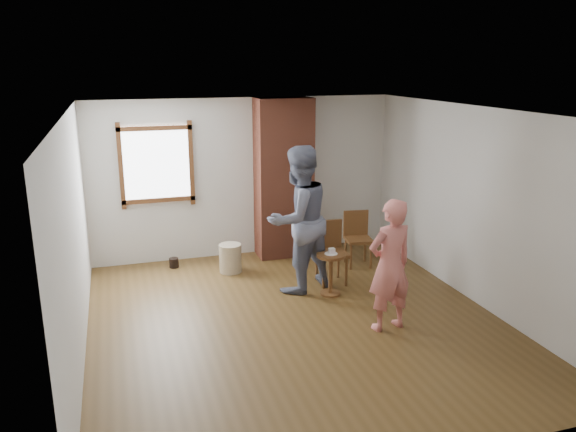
% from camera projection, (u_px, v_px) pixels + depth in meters
% --- Properties ---
extents(ground, '(5.50, 5.50, 0.00)m').
position_uv_depth(ground, '(296.00, 321.00, 7.04)').
color(ground, brown).
rests_on(ground, ground).
extents(room_shell, '(5.04, 5.52, 2.62)m').
position_uv_depth(room_shell, '(278.00, 171.00, 7.10)').
color(room_shell, silver).
rests_on(room_shell, ground).
extents(brick_chimney, '(0.90, 0.50, 2.60)m').
position_uv_depth(brick_chimney, '(284.00, 179.00, 9.17)').
color(brick_chimney, '#9A4D36').
rests_on(brick_chimney, ground).
extents(stoneware_crock, '(0.40, 0.40, 0.44)m').
position_uv_depth(stoneware_crock, '(230.00, 258.00, 8.64)').
color(stoneware_crock, '#C2B18C').
rests_on(stoneware_crock, ground).
extents(dark_pot, '(0.19, 0.19, 0.15)m').
position_uv_depth(dark_pot, '(174.00, 263.00, 8.87)').
color(dark_pot, black).
rests_on(dark_pot, ground).
extents(dining_chair_left, '(0.45, 0.45, 0.91)m').
position_uv_depth(dining_chair_left, '(330.00, 248.00, 8.20)').
color(dining_chair_left, brown).
rests_on(dining_chair_left, ground).
extents(dining_chair_right, '(0.45, 0.45, 0.86)m').
position_uv_depth(dining_chair_right, '(357.00, 235.00, 8.92)').
color(dining_chair_right, brown).
rests_on(dining_chair_right, ground).
extents(side_table, '(0.40, 0.40, 0.60)m').
position_uv_depth(side_table, '(331.00, 267.00, 7.75)').
color(side_table, brown).
rests_on(side_table, ground).
extents(cake_plate, '(0.18, 0.18, 0.01)m').
position_uv_depth(cake_plate, '(331.00, 254.00, 7.69)').
color(cake_plate, white).
rests_on(cake_plate, side_table).
extents(cake_slice, '(0.08, 0.07, 0.06)m').
position_uv_depth(cake_slice, '(332.00, 251.00, 7.69)').
color(cake_slice, white).
rests_on(cake_slice, cake_plate).
extents(man, '(1.22, 1.10, 2.06)m').
position_uv_depth(man, '(298.00, 220.00, 7.77)').
color(man, '#141D38').
rests_on(man, ground).
extents(person_pink, '(0.65, 0.48, 1.63)m').
position_uv_depth(person_pink, '(390.00, 265.00, 6.65)').
color(person_pink, '#DB746D').
rests_on(person_pink, ground).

